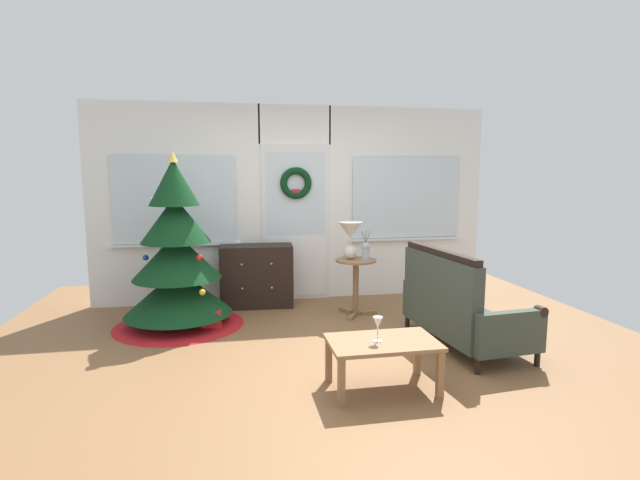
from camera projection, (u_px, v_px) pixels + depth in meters
name	position (u px, v px, depth m)	size (l,w,h in m)	color
ground_plane	(325.00, 354.00, 4.48)	(6.76, 6.76, 0.00)	brown
back_wall_with_door	(295.00, 203.00, 6.33)	(5.20, 0.19, 2.55)	white
christmas_tree	(177.00, 266.00, 5.24)	(1.42, 1.42, 1.91)	#4C331E
dresser_cabinet	(257.00, 276.00, 6.07)	(0.92, 0.48, 0.78)	black
settee_sofa	(457.00, 308.00, 4.66)	(0.84, 1.48, 0.96)	black
side_table	(356.00, 276.00, 5.66)	(0.50, 0.48, 0.67)	#8E6642
table_lamp	(350.00, 235.00, 5.62)	(0.28, 0.28, 0.44)	silver
flower_vase	(366.00, 250.00, 5.57)	(0.11, 0.10, 0.35)	#99ADBC
coffee_table	(383.00, 348.00, 3.71)	(0.84, 0.53, 0.39)	#8E6642
wine_glass	(378.00, 324.00, 3.66)	(0.08, 0.08, 0.20)	silver
gift_box	(212.00, 319.00, 5.19)	(0.21, 0.19, 0.21)	red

